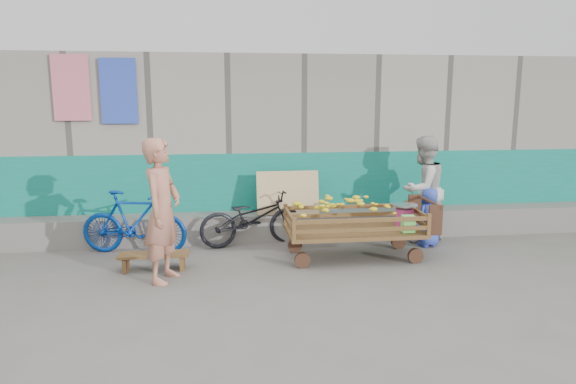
{
  "coord_description": "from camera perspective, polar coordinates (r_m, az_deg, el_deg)",
  "views": [
    {
      "loc": [
        -0.74,
        -5.79,
        2.3
      ],
      "look_at": [
        0.17,
        1.2,
        1.0
      ],
      "focal_mm": 32.0,
      "sensor_mm": 36.0,
      "label": 1
    }
  ],
  "objects": [
    {
      "name": "vendor_man",
      "position": [
        6.59,
        -13.79,
        -2.04
      ],
      "size": [
        0.62,
        0.76,
        1.82
      ],
      "primitive_type": "imported",
      "rotation": [
        0.0,
        0.0,
        1.26
      ],
      "color": "#AF6E56",
      "rests_on": "ground"
    },
    {
      "name": "ground",
      "position": [
        6.27,
        -0.11,
        -11.05
      ],
      "size": [
        80.0,
        80.0,
        0.0
      ],
      "primitive_type": "plane",
      "color": "#595851",
      "rests_on": "ground"
    },
    {
      "name": "banana_cart",
      "position": [
        7.43,
        7.08,
        -2.76
      ],
      "size": [
        2.12,
        0.97,
        0.9
      ],
      "color": "#50301B",
      "rests_on": "ground"
    },
    {
      "name": "bicycle_dark",
      "position": [
        8.07,
        -3.93,
        -2.89
      ],
      "size": [
        1.76,
        0.88,
        0.88
      ],
      "primitive_type": "imported",
      "rotation": [
        0.0,
        0.0,
        1.75
      ],
      "color": "black",
      "rests_on": "ground"
    },
    {
      "name": "bicycle_blue",
      "position": [
        7.96,
        -16.75,
        -3.24
      ],
      "size": [
        1.64,
        0.76,
        0.95
      ],
      "primitive_type": "imported",
      "rotation": [
        0.0,
        0.0,
        1.37
      ],
      "color": "navy",
      "rests_on": "ground"
    },
    {
      "name": "woman",
      "position": [
        8.5,
        14.75,
        0.31
      ],
      "size": [
        1.04,
        0.98,
        1.71
      ],
      "primitive_type": "imported",
      "rotation": [
        0.0,
        0.0,
        3.67
      ],
      "color": "#BABAB4",
      "rests_on": "ground"
    },
    {
      "name": "building_wall",
      "position": [
        9.9,
        -3.11,
        5.59
      ],
      "size": [
        12.0,
        3.5,
        3.0
      ],
      "color": "gray",
      "rests_on": "ground"
    },
    {
      "name": "bench",
      "position": [
        7.21,
        -14.66,
        -7.07
      ],
      "size": [
        0.93,
        0.28,
        0.23
      ],
      "color": "#50301B",
      "rests_on": "ground"
    },
    {
      "name": "child",
      "position": [
        8.3,
        15.4,
        -2.71
      ],
      "size": [
        0.54,
        0.46,
        0.93
      ],
      "primitive_type": "imported",
      "rotation": [
        0.0,
        0.0,
        3.57
      ],
      "color": "#2F46B5",
      "rests_on": "ground"
    }
  ]
}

